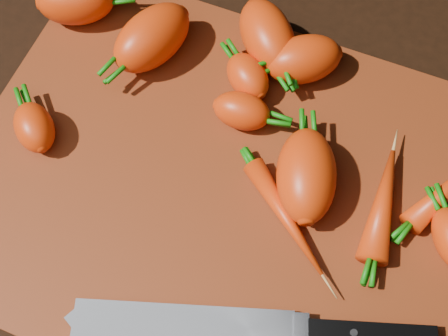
% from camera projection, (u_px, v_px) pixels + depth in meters
% --- Properties ---
extents(ground, '(2.00, 2.00, 0.01)m').
position_uv_depth(ground, '(220.00, 191.00, 0.62)').
color(ground, black).
extents(cutting_board, '(0.50, 0.40, 0.01)m').
position_uv_depth(cutting_board, '(220.00, 187.00, 0.61)').
color(cutting_board, maroon).
rests_on(cutting_board, ground).
extents(carrot_0, '(0.10, 0.08, 0.05)m').
position_uv_depth(carrot_0, '(76.00, 0.00, 0.67)').
color(carrot_0, red).
rests_on(carrot_0, cutting_board).
extents(carrot_1, '(0.07, 0.06, 0.04)m').
position_uv_depth(carrot_1, '(248.00, 77.00, 0.63)').
color(carrot_1, red).
rests_on(carrot_1, cutting_board).
extents(carrot_2, '(0.10, 0.10, 0.05)m').
position_uv_depth(carrot_2, '(267.00, 36.00, 0.65)').
color(carrot_2, red).
rests_on(carrot_2, cutting_board).
extents(carrot_3, '(0.08, 0.11, 0.06)m').
position_uv_depth(carrot_3, '(306.00, 175.00, 0.58)').
color(carrot_3, red).
rests_on(carrot_3, cutting_board).
extents(carrot_4, '(0.09, 0.09, 0.05)m').
position_uv_depth(carrot_4, '(304.00, 59.00, 0.64)').
color(carrot_4, red).
rests_on(carrot_4, cutting_board).
extents(carrot_5, '(0.06, 0.04, 0.04)m').
position_uv_depth(carrot_5, '(242.00, 111.00, 0.62)').
color(carrot_5, red).
rests_on(carrot_5, cutting_board).
extents(carrot_8, '(0.11, 0.10, 0.02)m').
position_uv_depth(carrot_8, '(286.00, 217.00, 0.58)').
color(carrot_8, red).
rests_on(carrot_8, cutting_board).
extents(carrot_9, '(0.04, 0.12, 0.03)m').
position_uv_depth(carrot_9, '(383.00, 204.00, 0.58)').
color(carrot_9, red).
rests_on(carrot_9, cutting_board).
extents(carrot_10, '(0.07, 0.07, 0.04)m').
position_uv_depth(carrot_10, '(34.00, 127.00, 0.61)').
color(carrot_10, red).
rests_on(carrot_10, cutting_board).
extents(carrot_11, '(0.09, 0.11, 0.06)m').
position_uv_depth(carrot_11, '(152.00, 38.00, 0.64)').
color(carrot_11, red).
rests_on(carrot_11, cutting_board).
extents(knife, '(0.31, 0.13, 0.02)m').
position_uv_depth(knife, '(205.00, 326.00, 0.54)').
color(knife, gray).
rests_on(knife, cutting_board).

